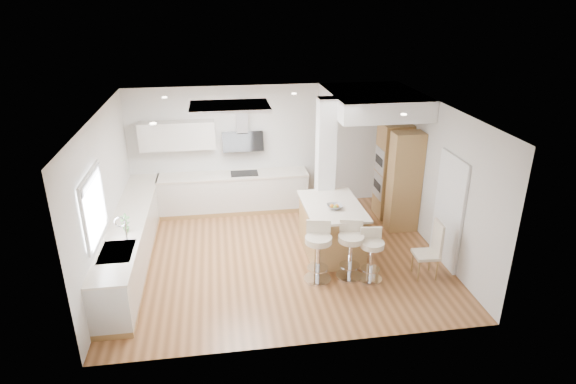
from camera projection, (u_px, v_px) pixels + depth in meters
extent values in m
plane|color=#9D653A|center=(280.00, 257.00, 9.12)|extent=(6.00, 6.00, 0.00)
cube|color=white|center=(280.00, 257.00, 9.12)|extent=(6.00, 5.00, 0.02)
cube|color=beige|center=(265.00, 147.00, 10.87)|extent=(6.00, 0.04, 2.80)
cube|color=beige|center=(105.00, 198.00, 8.17)|extent=(0.04, 5.00, 2.80)
cube|color=beige|center=(438.00, 179.00, 8.99)|extent=(0.04, 5.00, 2.80)
cube|color=white|center=(230.00, 106.00, 8.49)|extent=(1.40, 0.95, 0.05)
cube|color=white|center=(230.00, 107.00, 8.50)|extent=(1.25, 0.80, 0.03)
cylinder|color=beige|center=(164.00, 97.00, 9.15)|extent=(0.10, 0.10, 0.02)
cylinder|color=beige|center=(153.00, 124.00, 7.32)|extent=(0.10, 0.10, 0.02)
cylinder|color=beige|center=(294.00, 94.00, 9.49)|extent=(0.10, 0.10, 0.02)
cylinder|color=beige|center=(375.00, 96.00, 9.24)|extent=(0.10, 0.10, 0.02)
cylinder|color=beige|center=(404.00, 115.00, 7.87)|extent=(0.10, 0.10, 0.02)
cube|color=silver|center=(93.00, 206.00, 7.26)|extent=(0.03, 1.15, 0.95)
cube|color=white|center=(88.00, 175.00, 7.07)|extent=(0.04, 1.28, 0.06)
cube|color=white|center=(99.00, 236.00, 7.46)|extent=(0.04, 1.28, 0.06)
cube|color=white|center=(84.00, 224.00, 6.70)|extent=(0.04, 0.06, 0.95)
cube|color=white|center=(102.00, 191.00, 7.82)|extent=(0.04, 0.06, 0.95)
cube|color=#B2B5BA|center=(90.00, 179.00, 7.10)|extent=(0.03, 1.18, 0.14)
cube|color=#4B413A|center=(449.00, 212.00, 8.60)|extent=(0.02, 0.90, 2.00)
cube|color=white|center=(448.00, 212.00, 8.59)|extent=(0.05, 1.00, 2.10)
cube|color=#A87E48|center=(135.00, 258.00, 8.96)|extent=(0.60, 4.50, 0.10)
cube|color=beige|center=(132.00, 238.00, 8.80)|extent=(0.60, 4.50, 0.76)
cube|color=beige|center=(129.00, 218.00, 8.64)|extent=(0.63, 4.50, 0.04)
cube|color=#ADADB2|center=(117.00, 252.00, 7.50)|extent=(0.50, 0.75, 0.02)
cube|color=#ADADB2|center=(115.00, 261.00, 7.35)|extent=(0.40, 0.34, 0.10)
cube|color=#ADADB2|center=(119.00, 249.00, 7.68)|extent=(0.40, 0.34, 0.10)
cylinder|color=silver|center=(126.00, 232.00, 7.71)|extent=(0.02, 0.02, 0.36)
torus|color=silver|center=(120.00, 222.00, 7.64)|extent=(0.18, 0.02, 0.18)
imported|color=#528A46|center=(125.00, 223.00, 8.03)|extent=(0.17, 0.12, 0.33)
cube|color=#A87E48|center=(235.00, 209.00, 11.01)|extent=(3.30, 0.60, 0.10)
cube|color=beige|center=(234.00, 192.00, 10.84)|extent=(3.30, 0.60, 0.76)
cube|color=beige|center=(233.00, 175.00, 10.69)|extent=(3.33, 0.63, 0.04)
cube|color=black|center=(244.00, 173.00, 10.71)|extent=(0.60, 0.40, 0.01)
cube|color=beige|center=(177.00, 135.00, 10.30)|extent=(1.60, 0.34, 0.60)
cube|color=#ADADB2|center=(242.00, 116.00, 10.42)|extent=(0.25, 0.18, 0.70)
cube|color=black|center=(243.00, 142.00, 10.56)|extent=(0.90, 0.26, 0.44)
cube|color=white|center=(325.00, 168.00, 9.59)|extent=(0.35, 0.35, 2.80)
cube|color=white|center=(373.00, 102.00, 9.69)|extent=(1.78, 2.20, 0.40)
cube|color=#A87E48|center=(392.00, 171.00, 10.45)|extent=(0.62, 0.62, 2.10)
cube|color=#A87E48|center=(404.00, 182.00, 9.81)|extent=(0.62, 0.40, 2.10)
cube|color=#ADADB2|center=(380.00, 160.00, 10.32)|extent=(0.02, 0.55, 0.55)
cube|color=#ADADB2|center=(378.00, 185.00, 10.54)|extent=(0.02, 0.55, 0.55)
cube|color=black|center=(379.00, 160.00, 10.31)|extent=(0.01, 0.45, 0.18)
cube|color=black|center=(377.00, 186.00, 10.54)|extent=(0.01, 0.45, 0.18)
cube|color=#A87E48|center=(331.00, 229.00, 9.15)|extent=(0.99, 1.53, 0.93)
cube|color=beige|center=(332.00, 206.00, 8.97)|extent=(1.08, 1.61, 0.04)
imported|color=gray|center=(335.00, 207.00, 8.80)|extent=(0.28, 0.28, 0.07)
sphere|color=orange|center=(337.00, 206.00, 8.80)|extent=(0.08, 0.08, 0.08)
sphere|color=orange|center=(332.00, 206.00, 8.81)|extent=(0.08, 0.08, 0.08)
sphere|color=olive|center=(335.00, 207.00, 8.76)|extent=(0.08, 0.08, 0.08)
cylinder|color=silver|center=(317.00, 279.00, 8.38)|extent=(0.56, 0.56, 0.03)
cylinder|color=silver|center=(318.00, 261.00, 8.24)|extent=(0.09, 0.09, 0.71)
cylinder|color=silver|center=(318.00, 268.00, 8.30)|extent=(0.43, 0.43, 0.02)
cylinder|color=beige|center=(318.00, 240.00, 8.09)|extent=(0.53, 0.53, 0.11)
cube|color=beige|center=(319.00, 226.00, 8.19)|extent=(0.42, 0.13, 0.24)
cylinder|color=silver|center=(349.00, 276.00, 8.47)|extent=(0.56, 0.56, 0.03)
cylinder|color=silver|center=(350.00, 258.00, 8.33)|extent=(0.09, 0.09, 0.69)
cylinder|color=silver|center=(350.00, 265.00, 8.39)|extent=(0.43, 0.43, 0.02)
cylinder|color=beige|center=(351.00, 238.00, 8.19)|extent=(0.53, 0.53, 0.11)
cube|color=beige|center=(351.00, 226.00, 8.28)|extent=(0.40, 0.15, 0.23)
cylinder|color=silver|center=(370.00, 279.00, 8.39)|extent=(0.46, 0.46, 0.03)
cylinder|color=silver|center=(371.00, 263.00, 8.27)|extent=(0.07, 0.07, 0.62)
cylinder|color=silver|center=(370.00, 269.00, 8.31)|extent=(0.36, 0.36, 0.01)
cylinder|color=beige|center=(372.00, 245.00, 8.13)|extent=(0.44, 0.44, 0.10)
cube|color=beige|center=(371.00, 233.00, 8.22)|extent=(0.37, 0.08, 0.21)
cube|color=beige|center=(426.00, 255.00, 8.35)|extent=(0.42, 0.42, 0.05)
cube|color=beige|center=(438.00, 239.00, 8.25)|extent=(0.06, 0.38, 0.65)
cylinder|color=#A87E48|center=(419.00, 271.00, 8.27)|extent=(0.03, 0.03, 0.40)
cylinder|color=#A87E48|center=(412.00, 262.00, 8.57)|extent=(0.03, 0.03, 0.40)
cylinder|color=#A87E48|center=(437.00, 270.00, 8.30)|extent=(0.03, 0.03, 0.40)
cylinder|color=#A87E48|center=(430.00, 261.00, 8.60)|extent=(0.03, 0.03, 0.40)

